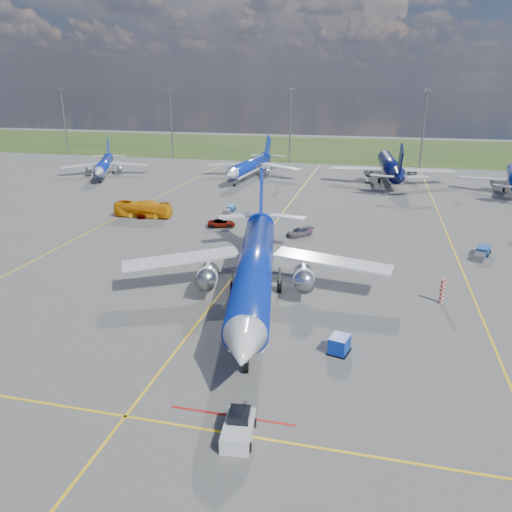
% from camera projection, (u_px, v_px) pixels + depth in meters
% --- Properties ---
extents(ground, '(400.00, 400.00, 0.00)m').
position_uv_depth(ground, '(209.00, 309.00, 56.97)').
color(ground, '#50504E').
rests_on(ground, ground).
extents(grass_strip, '(400.00, 80.00, 0.01)m').
position_uv_depth(grass_strip, '(332.00, 148.00, 194.60)').
color(grass_strip, '#2D4719').
rests_on(grass_strip, ground).
extents(taxiway_lines, '(60.25, 160.00, 0.02)m').
position_uv_depth(taxiway_lines, '(264.00, 239.00, 82.35)').
color(taxiway_lines, yellow).
rests_on(taxiway_lines, ground).
extents(floodlight_masts, '(202.20, 0.50, 22.70)m').
position_uv_depth(floodlight_masts, '(355.00, 124.00, 151.54)').
color(floodlight_masts, slate).
rests_on(floodlight_masts, ground).
extents(warning_post, '(0.50, 0.50, 3.00)m').
position_uv_depth(warning_post, '(442.00, 291.00, 58.04)').
color(warning_post, red).
rests_on(warning_post, ground).
extents(bg_jet_nw, '(36.47, 40.55, 8.69)m').
position_uv_depth(bg_jet_nw, '(105.00, 176.00, 137.69)').
color(bg_jet_nw, '#0B269E').
rests_on(bg_jet_nw, ground).
extents(bg_jet_nnw, '(31.11, 39.18, 9.69)m').
position_uv_depth(bg_jet_nnw, '(250.00, 178.00, 134.42)').
color(bg_jet_nnw, '#0B269E').
rests_on(bg_jet_nnw, ground).
extents(bg_jet_n, '(37.04, 46.50, 11.46)m').
position_uv_depth(bg_jet_n, '(389.00, 181.00, 130.63)').
color(bg_jet_n, '#080D44').
rests_on(bg_jet_n, ground).
extents(main_airliner, '(43.37, 52.12, 12.13)m').
position_uv_depth(main_airliner, '(255.00, 301.00, 59.05)').
color(main_airliner, '#0B269E').
rests_on(main_airliner, ground).
extents(pushback_tug, '(2.51, 5.67, 1.89)m').
position_uv_depth(pushback_tug, '(239.00, 428.00, 36.18)').
color(pushback_tug, silver).
rests_on(pushback_tug, ground).
extents(uld_container, '(2.11, 2.41, 1.65)m').
position_uv_depth(uld_container, '(339.00, 344.00, 47.54)').
color(uld_container, '#0B2EA5').
rests_on(uld_container, ground).
extents(apron_bus, '(11.12, 2.91, 3.08)m').
position_uv_depth(apron_bus, '(143.00, 209.00, 95.22)').
color(apron_bus, orange).
rests_on(apron_bus, ground).
extents(service_car_a, '(3.41, 4.40, 1.40)m').
position_uv_depth(service_car_a, '(141.00, 213.00, 95.53)').
color(service_car_a, '#999999').
rests_on(service_car_a, ground).
extents(service_car_b, '(5.34, 3.45, 1.37)m').
position_uv_depth(service_car_b, '(221.00, 223.00, 88.92)').
color(service_car_b, '#999999').
rests_on(service_car_b, ground).
extents(service_car_c, '(4.75, 4.84, 1.40)m').
position_uv_depth(service_car_c, '(300.00, 232.00, 83.69)').
color(service_car_c, '#999999').
rests_on(service_car_c, ground).
extents(baggage_tug_w, '(3.25, 5.79, 1.26)m').
position_uv_depth(baggage_tug_w, '(482.00, 253.00, 73.76)').
color(baggage_tug_w, '#194A99').
rests_on(baggage_tug_w, ground).
extents(baggage_tug_c, '(1.36, 4.62, 1.03)m').
position_uv_depth(baggage_tug_c, '(230.00, 209.00, 99.45)').
color(baggage_tug_c, '#185D93').
rests_on(baggage_tug_c, ground).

